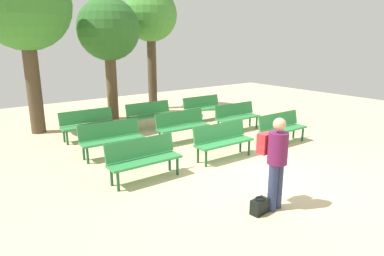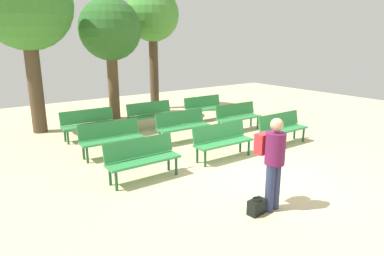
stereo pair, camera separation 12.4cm
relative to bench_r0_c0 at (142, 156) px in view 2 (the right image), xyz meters
name	(u,v)px [view 2 (the right image)]	position (x,y,z in m)	size (l,w,h in m)	color
ground_plane	(269,180)	(2.15, -1.63, -0.50)	(24.00, 24.00, 0.00)	#CCB789
bench_r0_c0	(142,156)	(0.00, 0.00, 0.00)	(1.60, 0.50, 0.87)	#2D8442
bench_r0_c1	(222,139)	(2.22, -0.02, 0.00)	(1.61, 0.52, 0.87)	#2D8442
bench_r0_c2	(282,127)	(4.40, -0.09, 0.00)	(1.60, 0.49, 0.87)	#2D8442
bench_r1_c0	(111,137)	(0.07, 1.82, 0.00)	(1.62, 0.56, 0.87)	#2D8442
bench_r1_c1	(182,124)	(2.27, 1.82, 0.00)	(1.62, 0.54, 0.87)	#2D8442
bench_r1_c2	(238,115)	(4.42, 1.75, 0.00)	(1.61, 0.53, 0.87)	#2D8442
bench_r2_c0	(89,122)	(0.14, 3.66, 0.00)	(1.61, 0.52, 0.87)	#2D8442
bench_r2_c1	(151,113)	(2.26, 3.67, 0.00)	(1.61, 0.52, 0.87)	#2D8442
bench_r2_c2	(204,107)	(4.45, 3.56, 0.00)	(1.60, 0.50, 0.87)	#2D8442
tree_0	(152,17)	(4.06, 6.55, 3.29)	(2.17, 2.17, 4.98)	#4C3A28
tree_1	(26,6)	(-0.89, 5.35, 3.36)	(2.73, 2.73, 5.29)	#4C3A28
tree_2	(110,31)	(1.86, 5.75, 2.69)	(2.21, 2.21, 4.37)	brown
visitor_with_backpack	(273,159)	(1.20, -2.50, 0.43)	(0.36, 0.54, 1.65)	navy
handbag	(257,207)	(0.87, -2.49, -0.37)	(0.33, 0.21, 0.29)	black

